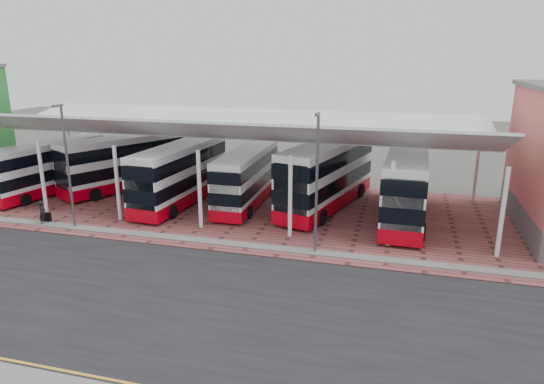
% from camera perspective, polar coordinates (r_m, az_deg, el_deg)
% --- Properties ---
extents(ground, '(140.00, 140.00, 0.00)m').
position_cam_1_polar(ground, '(23.09, -2.85, -12.64)').
color(ground, '#464843').
extents(road, '(120.00, 14.00, 0.02)m').
position_cam_1_polar(road, '(22.26, -3.67, -13.80)').
color(road, black).
rests_on(road, ground).
extents(forecourt, '(72.00, 16.00, 0.06)m').
position_cam_1_polar(forecourt, '(34.35, 7.08, -2.86)').
color(forecourt, brown).
rests_on(forecourt, ground).
extents(north_kerb, '(120.00, 0.80, 0.14)m').
position_cam_1_polar(north_kerb, '(28.43, 1.04, -6.74)').
color(north_kerb, slate).
rests_on(north_kerb, ground).
extents(canopy, '(37.00, 11.63, 7.07)m').
position_cam_1_polar(canopy, '(35.80, -5.24, 7.48)').
color(canopy, white).
rests_on(canopy, ground).
extents(lamp_west, '(0.16, 0.90, 8.07)m').
position_cam_1_polar(lamp_west, '(33.34, -22.94, 3.13)').
color(lamp_west, '#4D4E53').
rests_on(lamp_west, ground).
extents(lamp_east, '(0.16, 0.90, 8.07)m').
position_cam_1_polar(lamp_east, '(26.73, 5.28, 1.42)').
color(lamp_east, '#4D4E53').
rests_on(lamp_east, ground).
extents(bus_0, '(4.24, 10.37, 4.17)m').
position_cam_1_polar(bus_0, '(43.12, -24.86, 2.55)').
color(bus_0, white).
rests_on(bus_0, forecourt).
extents(bus_1, '(7.24, 10.74, 4.46)m').
position_cam_1_polar(bus_1, '(42.11, -16.95, 3.25)').
color(bus_1, white).
rests_on(bus_1, forecourt).
extents(bus_2, '(3.27, 11.01, 4.48)m').
position_cam_1_polar(bus_2, '(37.12, -10.72, 2.04)').
color(bus_2, white).
rests_on(bus_2, forecourt).
extents(bus_3, '(2.63, 10.00, 4.11)m').
position_cam_1_polar(bus_3, '(36.23, -3.00, 1.66)').
color(bus_3, white).
rests_on(bus_3, forecourt).
extents(bus_4, '(5.56, 12.10, 4.86)m').
position_cam_1_polar(bus_4, '(35.67, 6.49, 1.97)').
color(bus_4, white).
rests_on(bus_4, forecourt).
extents(bus_5, '(3.09, 11.41, 4.67)m').
position_cam_1_polar(bus_5, '(34.03, 15.43, 0.64)').
color(bus_5, white).
rests_on(bus_5, forecourt).
extents(pedestrian, '(0.57, 0.70, 1.64)m').
position_cam_1_polar(pedestrian, '(35.57, -25.41, -2.23)').
color(pedestrian, black).
rests_on(pedestrian, forecourt).
extents(suitcase, '(0.39, 0.28, 0.67)m').
position_cam_1_polar(suitcase, '(36.05, -24.87, -2.75)').
color(suitcase, black).
rests_on(suitcase, forecourt).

